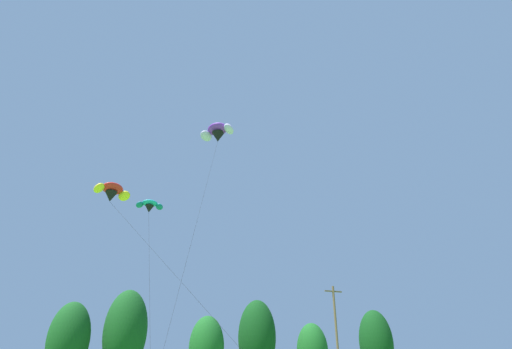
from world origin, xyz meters
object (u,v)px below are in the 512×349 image
(utility_pole, at_px, (337,339))
(parafoil_kite_far_purple, at_px, (218,133))
(parafoil_kite_high_teal, at_px, (150,206))
(parafoil_kite_mid_red_yellow, at_px, (112,192))

(utility_pole, xyz_separation_m, parafoil_kite_far_purple, (-16.87, -9.13, 18.13))
(utility_pole, distance_m, parafoil_kite_far_purple, 26.40)
(parafoil_kite_high_teal, height_order, parafoil_kite_mid_red_yellow, parafoil_kite_mid_red_yellow)
(utility_pole, bearing_deg, parafoil_kite_mid_red_yellow, -156.44)
(parafoil_kite_mid_red_yellow, distance_m, parafoil_kite_far_purple, 12.57)
(parafoil_kite_far_purple, bearing_deg, parafoil_kite_high_teal, -166.40)
(parafoil_kite_mid_red_yellow, bearing_deg, parafoil_kite_high_teal, 12.72)
(utility_pole, relative_size, parafoil_kite_high_teal, 0.85)
(parafoil_kite_mid_red_yellow, relative_size, parafoil_kite_far_purple, 0.63)
(utility_pole, bearing_deg, parafoil_kite_high_teal, -155.07)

